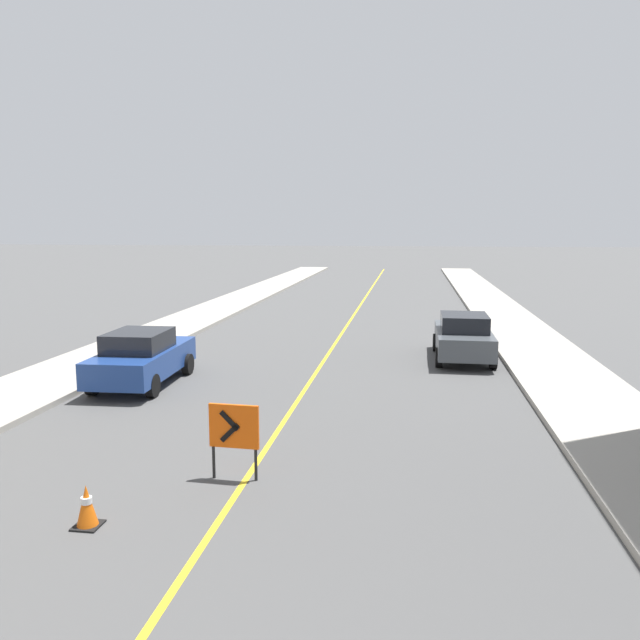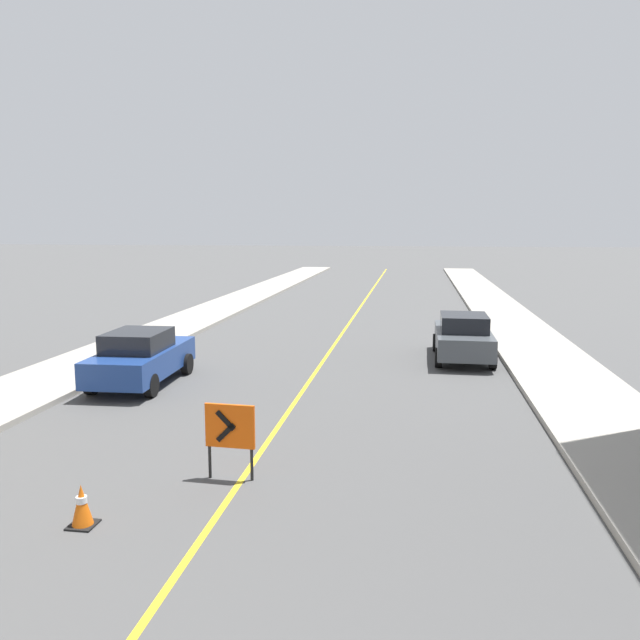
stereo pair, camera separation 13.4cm
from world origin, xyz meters
name	(u,v)px [view 1 (the left image)]	position (x,y,z in m)	size (l,w,h in m)	color
lane_stripe	(353,317)	(0.00, 35.73, 0.00)	(0.12, 71.45, 0.01)	gold
sidewalk_left	(210,312)	(-7.50, 35.73, 0.08)	(2.99, 71.45, 0.15)	#9E998E
sidewalk_right	(506,319)	(7.50, 35.73, 0.08)	(2.99, 71.45, 0.15)	#9E998E
traffic_cone_third	(87,506)	(-1.92, 12.98, 0.33)	(0.40, 0.40, 0.66)	black
arrow_barricade_primary	(234,429)	(-0.20, 15.05, 0.94)	(0.92, 0.12, 1.39)	#EF560C
parked_car_curb_near	(142,357)	(-4.75, 21.30, 0.80)	(1.95, 4.36, 1.59)	navy
parked_car_curb_mid	(463,337)	(4.69, 26.11, 0.80)	(1.93, 4.31, 1.59)	#474C51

